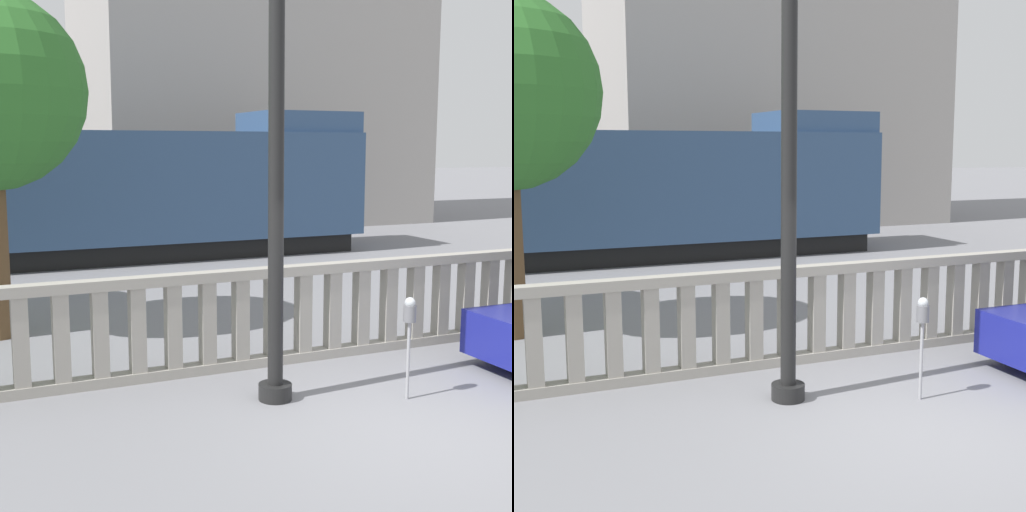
# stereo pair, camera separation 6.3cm
# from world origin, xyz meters

# --- Properties ---
(ground_plane) EXTENTS (160.00, 160.00, 0.00)m
(ground_plane) POSITION_xyz_m (0.00, 0.00, 0.00)
(ground_plane) COLOR slate
(balustrade) EXTENTS (12.66, 0.24, 1.41)m
(balustrade) POSITION_xyz_m (0.00, 2.91, 0.71)
(balustrade) COLOR #9E998E
(balustrade) RESTS_ON ground
(lamppost) EXTENTS (0.41, 0.41, 5.61)m
(lamppost) POSITION_xyz_m (-1.06, 1.58, 2.64)
(lamppost) COLOR black
(lamppost) RESTS_ON ground
(parking_meter) EXTENTS (0.15, 0.15, 1.29)m
(parking_meter) POSITION_xyz_m (0.44, 0.94, 1.01)
(parking_meter) COLOR #99999E
(parking_meter) RESTS_ON ground
(building_block) EXTENTS (13.13, 8.83, 15.49)m
(building_block) POSITION_xyz_m (7.07, 22.16, 7.75)
(building_block) COLOR gray
(building_block) RESTS_ON ground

